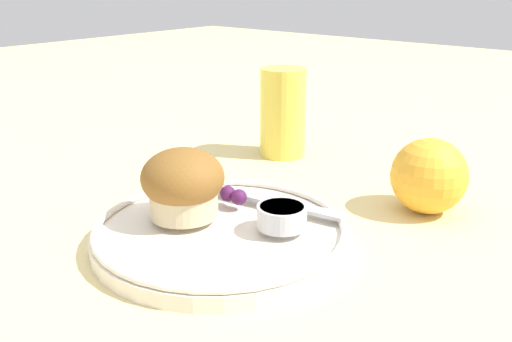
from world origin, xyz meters
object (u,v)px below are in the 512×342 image
Objects in this scene: muffin at (183,184)px; orange_fruit at (429,176)px; juice_glass at (283,112)px; butter_knife at (265,199)px.

orange_fruit is (0.15, 0.20, -0.01)m from muffin.
juice_glass is (-0.23, 0.06, 0.02)m from orange_fruit.
juice_glass is (-0.12, 0.18, 0.04)m from butter_knife.
juice_glass is at bearing 107.62° from muffin.
juice_glass is at bearing 114.18° from butter_knife.
muffin is at bearing -124.22° from butter_knife.
butter_knife is 0.22m from juice_glass.
juice_glass reaches higher than butter_knife.
orange_fruit is at bearing -13.68° from juice_glass.
juice_glass reaches higher than muffin.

